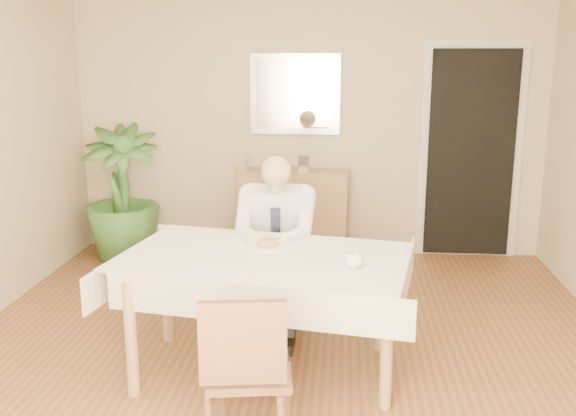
# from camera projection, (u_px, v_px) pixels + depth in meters

# --- Properties ---
(room) EXTENTS (5.00, 5.02, 2.60)m
(room) POSITION_uv_depth(u_px,v_px,m) (283.00, 164.00, 3.75)
(room) COLOR brown
(room) RESTS_ON ground
(window) EXTENTS (1.34, 0.04, 1.44)m
(window) POSITION_uv_depth(u_px,v_px,m) (167.00, 293.00, 1.33)
(window) COLOR silver
(window) RESTS_ON room
(doorway) EXTENTS (0.96, 0.07, 2.10)m
(doorway) POSITION_uv_depth(u_px,v_px,m) (470.00, 154.00, 6.08)
(doorway) COLOR silver
(doorway) RESTS_ON ground
(mirror) EXTENTS (0.86, 0.04, 0.76)m
(mirror) POSITION_uv_depth(u_px,v_px,m) (295.00, 94.00, 6.10)
(mirror) COLOR silver
(mirror) RESTS_ON room
(dining_table) EXTENTS (1.88, 1.30, 0.75)m
(dining_table) POSITION_uv_depth(u_px,v_px,m) (264.00, 269.00, 3.86)
(dining_table) COLOR #9C774B
(dining_table) RESTS_ON ground
(chair_far) EXTENTS (0.43, 0.43, 0.91)m
(chair_far) POSITION_uv_depth(u_px,v_px,m) (279.00, 250.00, 4.75)
(chair_far) COLOR #472717
(chair_far) RESTS_ON ground
(chair_near) EXTENTS (0.46, 0.46, 0.85)m
(chair_near) POSITION_uv_depth(u_px,v_px,m) (247.00, 367.00, 3.06)
(chair_near) COLOR #472717
(chair_near) RESTS_ON ground
(seated_man) EXTENTS (0.48, 0.72, 1.24)m
(seated_man) POSITION_uv_depth(u_px,v_px,m) (275.00, 238.00, 4.43)
(seated_man) COLOR silver
(seated_man) RESTS_ON ground
(plate) EXTENTS (0.26, 0.26, 0.02)m
(plate) POSITION_uv_depth(u_px,v_px,m) (268.00, 245.00, 4.01)
(plate) COLOR white
(plate) RESTS_ON dining_table
(food) EXTENTS (0.14, 0.14, 0.06)m
(food) POSITION_uv_depth(u_px,v_px,m) (268.00, 242.00, 4.01)
(food) COLOR olive
(food) RESTS_ON dining_table
(knife) EXTENTS (0.01, 0.13, 0.01)m
(knife) POSITION_uv_depth(u_px,v_px,m) (273.00, 246.00, 3.95)
(knife) COLOR silver
(knife) RESTS_ON dining_table
(fork) EXTENTS (0.01, 0.13, 0.01)m
(fork) POSITION_uv_depth(u_px,v_px,m) (261.00, 245.00, 3.95)
(fork) COLOR silver
(fork) RESTS_ON dining_table
(coffee_mug) EXTENTS (0.12, 0.12, 0.09)m
(coffee_mug) POSITION_uv_depth(u_px,v_px,m) (354.00, 260.00, 3.62)
(coffee_mug) COLOR white
(coffee_mug) RESTS_ON dining_table
(sideboard) EXTENTS (1.08, 0.43, 0.84)m
(sideboard) POSITION_uv_depth(u_px,v_px,m) (293.00, 213.00, 6.22)
(sideboard) COLOR #9C774B
(sideboard) RESTS_ON ground
(photo_frame_left) EXTENTS (0.10, 0.02, 0.14)m
(photo_frame_left) POSITION_uv_depth(u_px,v_px,m) (242.00, 161.00, 6.22)
(photo_frame_left) COLOR silver
(photo_frame_left) RESTS_ON sideboard
(photo_frame_center) EXTENTS (0.10, 0.02, 0.14)m
(photo_frame_center) POSITION_uv_depth(u_px,v_px,m) (271.00, 162.00, 6.16)
(photo_frame_center) COLOR silver
(photo_frame_center) RESTS_ON sideboard
(photo_frame_right) EXTENTS (0.10, 0.02, 0.14)m
(photo_frame_right) POSITION_uv_depth(u_px,v_px,m) (303.00, 163.00, 6.11)
(photo_frame_right) COLOR silver
(photo_frame_right) RESTS_ON sideboard
(potted_palm) EXTENTS (0.86, 0.86, 1.28)m
(potted_palm) POSITION_uv_depth(u_px,v_px,m) (121.00, 193.00, 6.08)
(potted_palm) COLOR #305A24
(potted_palm) RESTS_ON ground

